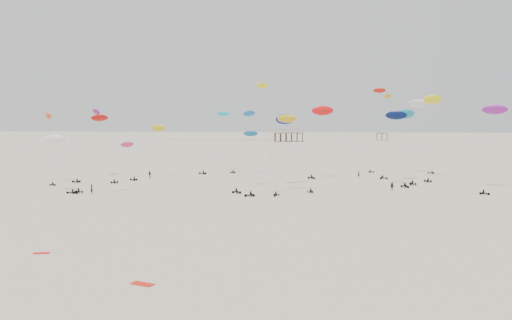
# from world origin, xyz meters

# --- Properties ---
(ground_plane) EXTENTS (900.00, 900.00, 0.00)m
(ground_plane) POSITION_xyz_m (0.00, 200.00, 0.00)
(ground_plane) COLOR beige
(pavilion_main) EXTENTS (21.00, 13.00, 9.80)m
(pavilion_main) POSITION_xyz_m (-10.00, 350.00, 4.22)
(pavilion_main) COLOR brown
(pavilion_main) RESTS_ON ground
(pavilion_small) EXTENTS (9.00, 7.00, 8.00)m
(pavilion_small) POSITION_xyz_m (60.00, 380.00, 3.49)
(pavilion_small) COLOR brown
(pavilion_small) RESTS_ON ground
(pier_fence) EXTENTS (80.20, 0.20, 1.50)m
(pier_fence) POSITION_xyz_m (-62.00, 350.00, 0.77)
(pier_fence) COLOR black
(pier_fence) RESTS_ON ground
(rig_0) EXTENTS (6.99, 4.38, 16.58)m
(rig_0) POSITION_xyz_m (-34.03, 84.38, 10.01)
(rig_0) COLOR black
(rig_0) RESTS_ON ground
(rig_1) EXTENTS (9.24, 17.12, 19.85)m
(rig_1) POSITION_xyz_m (-31.55, 111.44, 9.90)
(rig_1) COLOR black
(rig_1) RESTS_ON ground
(rig_2) EXTENTS (7.37, 9.84, 11.37)m
(rig_2) POSITION_xyz_m (-36.65, 111.27, 6.08)
(rig_2) COLOR black
(rig_2) RESTS_ON ground
(rig_3) EXTENTS (5.14, 3.51, 22.84)m
(rig_3) POSITION_xyz_m (2.70, 85.65, 13.19)
(rig_3) COLOR black
(rig_3) RESTS_ON ground
(rig_4) EXTENTS (9.28, 14.61, 20.50)m
(rig_4) POSITION_xyz_m (51.08, 102.57, 15.17)
(rig_4) COLOR black
(rig_4) RESTS_ON ground
(rig_5) EXTENTS (7.70, 5.25, 12.49)m
(rig_5) POSITION_xyz_m (-8.20, 129.91, 8.90)
(rig_5) COLOR black
(rig_5) RESTS_ON ground
(rig_6) EXTENTS (5.36, 8.00, 17.60)m
(rig_6) POSITION_xyz_m (31.07, 105.56, 12.91)
(rig_6) COLOR black
(rig_6) RESTS_ON ground
(rig_7) EXTENTS (3.93, 15.16, 19.44)m
(rig_7) POSITION_xyz_m (-3.43, 95.48, 10.91)
(rig_7) COLOR black
(rig_7) RESTS_ON ground
(rig_8) EXTENTS (6.37, 13.79, 18.95)m
(rig_8) POSITION_xyz_m (34.37, 114.84, 14.40)
(rig_8) COLOR black
(rig_8) RESTS_ON ground
(rig_9) EXTENTS (6.84, 13.96, 20.14)m
(rig_9) POSITION_xyz_m (-17.34, 131.48, 11.88)
(rig_9) COLOR black
(rig_9) RESTS_ON ground
(rig_10) EXTENTS (4.87, 18.27, 21.89)m
(rig_10) POSITION_xyz_m (-47.13, 112.63, 14.28)
(rig_10) COLOR black
(rig_10) RESTS_ON ground
(rig_11) EXTENTS (7.01, 4.07, 22.96)m
(rig_11) POSITION_xyz_m (30.69, 135.12, 14.07)
(rig_11) COLOR black
(rig_11) RESTS_ON ground
(rig_12) EXTENTS (10.04, 12.57, 18.52)m
(rig_12) POSITION_xyz_m (3.94, 91.10, 11.23)
(rig_12) COLOR black
(rig_12) RESTS_ON ground
(rig_13) EXTENTS (9.06, 5.86, 12.67)m
(rig_13) POSITION_xyz_m (-42.53, 86.20, 9.21)
(rig_13) COLOR black
(rig_13) RESTS_ON ground
(rig_14) EXTENTS (6.80, 5.50, 19.11)m
(rig_14) POSITION_xyz_m (13.22, 118.33, 15.17)
(rig_14) COLOR black
(rig_14) RESTS_ON ground
(rig_15) EXTENTS (7.82, 17.18, 23.89)m
(rig_15) POSITION_xyz_m (42.51, 124.53, 18.32)
(rig_15) COLOR black
(rig_15) RESTS_ON ground
(rig_16) EXTENTS (9.82, 16.24, 19.73)m
(rig_16) POSITION_xyz_m (5.58, 102.13, 13.82)
(rig_16) COLOR black
(rig_16) RESTS_ON ground
(rig_17) EXTENTS (8.05, 5.23, 21.47)m
(rig_17) POSITION_xyz_m (40.96, 134.37, 18.14)
(rig_17) COLOR black
(rig_17) RESTS_ON ground
(rig_18) EXTENTS (3.56, 10.36, 24.21)m
(rig_18) POSITION_xyz_m (29.16, 122.61, 13.46)
(rig_18) COLOR black
(rig_18) RESTS_ON ground
(rig_19) EXTENTS (6.87, 8.71, 17.44)m
(rig_19) POSITION_xyz_m (-51.69, 99.06, 12.54)
(rig_19) COLOR black
(rig_19) RESTS_ON ground
(spectator_0) EXTENTS (0.98, 0.99, 2.27)m
(spectator_0) POSITION_xyz_m (-33.91, 83.74, 0.00)
(spectator_0) COLOR black
(spectator_0) RESTS_ON ground
(spectator_1) EXTENTS (1.16, 0.79, 2.21)m
(spectator_1) POSITION_xyz_m (28.68, 96.17, 0.00)
(spectator_1) COLOR black
(spectator_1) RESTS_ON ground
(spectator_2) EXTENTS (1.47, 1.33, 2.21)m
(spectator_2) POSITION_xyz_m (-31.65, 112.79, 0.00)
(spectator_2) COLOR black
(spectator_2) RESTS_ON ground
(spectator_3) EXTENTS (0.83, 0.81, 1.89)m
(spectator_3) POSITION_xyz_m (23.36, 121.04, 0.00)
(spectator_3) COLOR black
(spectator_3) RESTS_ON ground
(grounded_kite_a) EXTENTS (2.37, 1.51, 0.08)m
(grounded_kite_a) POSITION_xyz_m (-2.97, 29.52, 0.00)
(grounded_kite_a) COLOR red
(grounded_kite_a) RESTS_ON ground
(grounded_kite_b) EXTENTS (1.91, 1.09, 0.07)m
(grounded_kite_b) POSITION_xyz_m (-18.23, 38.38, 0.00)
(grounded_kite_b) COLOR red
(grounded_kite_b) RESTS_ON ground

